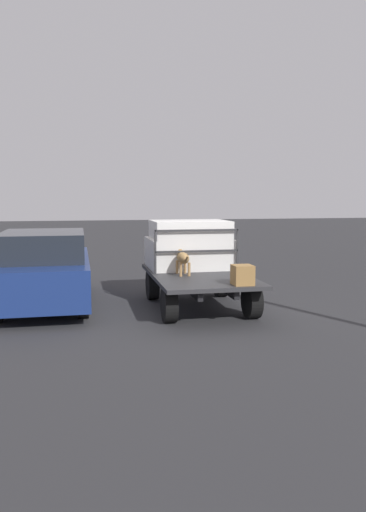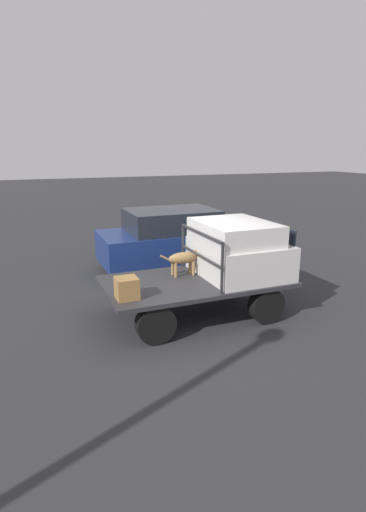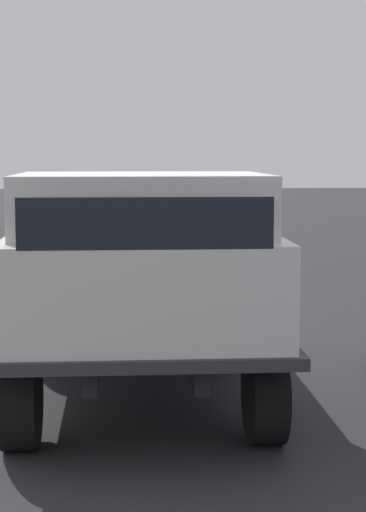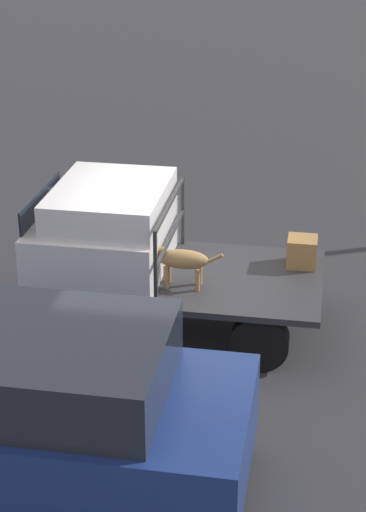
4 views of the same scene
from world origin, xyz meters
name	(u,v)px [view 3 (image 3 of 4)]	position (x,y,z in m)	size (l,w,h in m)	color
ground_plane	(141,399)	(0.00, 0.00, 0.00)	(80.00, 80.00, 0.00)	#2D2D30
flatbed_truck	(140,332)	(0.00, 0.00, 0.55)	(3.58, 1.98, 0.75)	black
truck_cab	(143,258)	(0.92, 0.00, 1.27)	(1.58, 1.86, 1.09)	silver
truck_headboard	(140,232)	(0.10, 0.00, 1.37)	(0.04, 1.86, 0.94)	#2D2D30
dog	(184,262)	(-0.06, 0.36, 1.11)	(0.98, 0.24, 0.59)	#9E7547
cargo_crate	(85,262)	(-1.51, -0.49, 0.94)	(0.37, 0.37, 0.37)	olive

